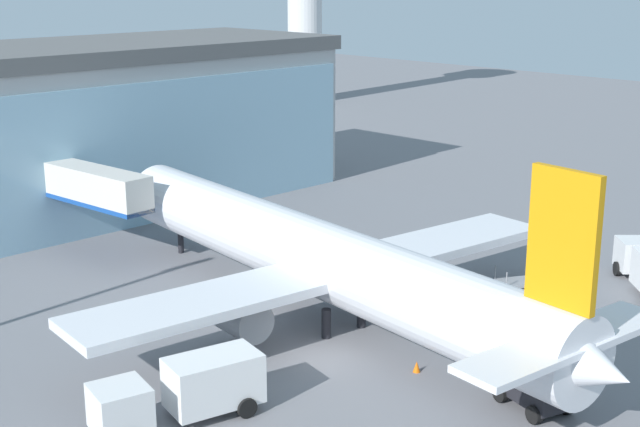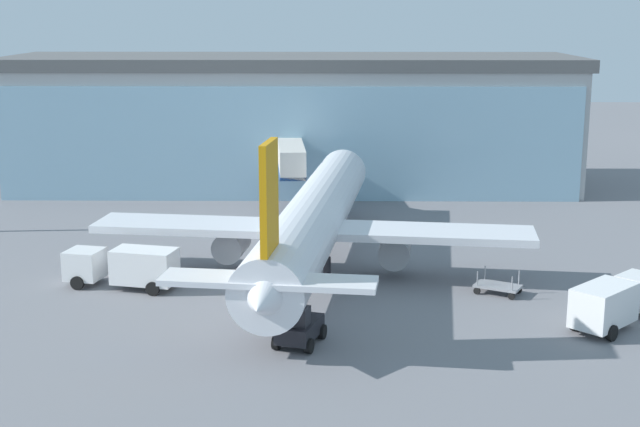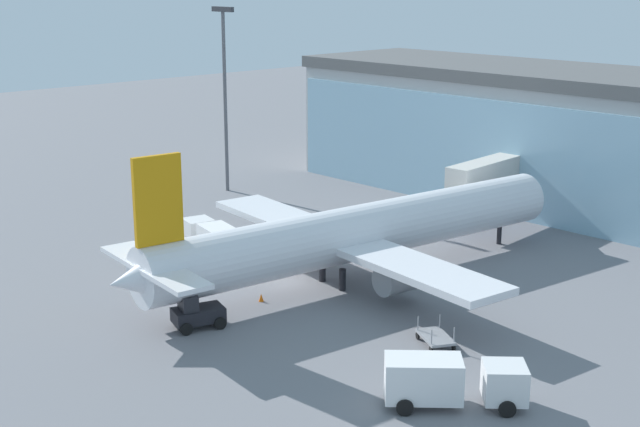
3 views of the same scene
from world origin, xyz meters
TOP-DOWN VIEW (x-y plane):
  - ground at (0.00, 0.00)m, footprint 240.00×240.00m
  - terminal_building at (0.00, 34.67)m, footprint 56.83×17.14m
  - jet_bridge at (0.41, 24.18)m, footprint 3.41×12.90m
  - airplane at (3.15, 3.78)m, footprint 29.78×39.21m
  - catering_truck at (-8.87, -0.48)m, footprint 7.60×3.70m
  - fuel_truck at (20.63, -6.79)m, footprint 6.69×6.74m
  - baggage_cart at (14.97, -1.17)m, footprint 3.22×2.72m
  - pushback_tug at (2.81, -10.24)m, footprint 2.92×3.58m
  - safety_cone_nose at (1.93, -4.24)m, footprint 0.36×0.36m
  - safety_cone_wingtip at (-9.89, 2.19)m, footprint 0.36×0.36m

SIDE VIEW (x-z plane):
  - ground at x=0.00m, z-range 0.00..0.00m
  - safety_cone_nose at x=1.93m, z-range 0.00..0.55m
  - safety_cone_wingtip at x=-9.89m, z-range 0.00..0.55m
  - baggage_cart at x=14.97m, z-range -0.25..1.25m
  - pushback_tug at x=2.81m, z-range -0.18..2.12m
  - catering_truck at x=-8.87m, z-range 0.14..2.79m
  - fuel_truck at x=20.63m, z-range 0.14..2.79m
  - airplane at x=3.15m, z-range -2.06..9.17m
  - jet_bridge at x=0.41m, z-range 1.61..7.61m
  - terminal_building at x=0.00m, z-range 0.00..13.10m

